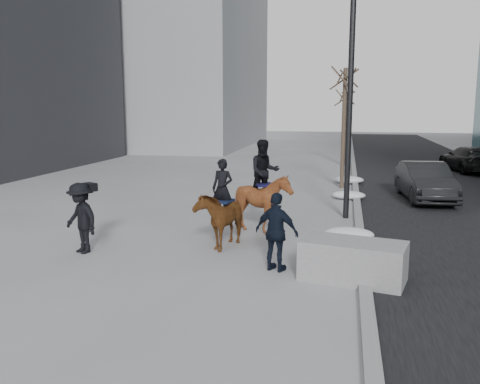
% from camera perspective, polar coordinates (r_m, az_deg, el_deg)
% --- Properties ---
extents(ground, '(120.00, 120.00, 0.00)m').
position_cam_1_polar(ground, '(11.78, -1.21, -8.19)').
color(ground, gray).
rests_on(ground, ground).
extents(road, '(8.00, 90.00, 0.01)m').
position_cam_1_polar(road, '(21.69, 23.52, -0.68)').
color(road, black).
rests_on(road, ground).
extents(curb, '(0.25, 90.00, 0.12)m').
position_cam_1_polar(curb, '(21.22, 12.90, -0.17)').
color(curb, gray).
rests_on(curb, ground).
extents(planter, '(2.29, 1.51, 0.84)m').
position_cam_1_polar(planter, '(10.92, 12.57, -7.56)').
color(planter, gray).
rests_on(planter, ground).
extents(car_near, '(1.93, 4.52, 1.45)m').
position_cam_1_polar(car_near, '(20.76, 20.08, 1.12)').
color(car_near, black).
rests_on(car_near, ground).
extents(car_far, '(2.77, 5.13, 1.41)m').
position_cam_1_polar(car_far, '(30.57, 24.36, 3.41)').
color(car_far, black).
rests_on(car_far, ground).
extents(tree_near, '(1.20, 1.20, 5.76)m').
position_cam_1_polar(tree_near, '(22.65, 11.58, 7.67)').
color(tree_near, '#3B2A23').
rests_on(tree_near, ground).
extents(tree_far, '(1.20, 1.20, 4.88)m').
position_cam_1_polar(tree_far, '(31.41, 11.66, 7.39)').
color(tree_far, '#3B2A23').
rests_on(tree_far, ground).
extents(mounted_left, '(1.13, 1.87, 2.26)m').
position_cam_1_polar(mounted_left, '(13.15, -2.10, -2.48)').
color(mounted_left, '#522210').
rests_on(mounted_left, ground).
extents(mounted_right, '(1.88, 1.98, 2.66)m').
position_cam_1_polar(mounted_right, '(14.53, 2.64, -0.41)').
color(mounted_right, '#491A0E').
rests_on(mounted_right, ground).
extents(feeder, '(1.11, 1.02, 1.75)m').
position_cam_1_polar(feeder, '(11.17, 4.14, -4.52)').
color(feeder, black).
rests_on(feeder, ground).
extents(camera_crew, '(1.31, 1.12, 1.75)m').
position_cam_1_polar(camera_crew, '(13.11, -17.42, -2.77)').
color(camera_crew, black).
rests_on(camera_crew, ground).
extents(lamppost, '(0.25, 0.93, 9.09)m').
position_cam_1_polar(lamppost, '(16.50, 12.39, 14.29)').
color(lamppost, black).
rests_on(lamppost, ground).
extents(snow_piles, '(1.39, 14.36, 0.35)m').
position_cam_1_polar(snow_piles, '(18.21, 12.12, -1.42)').
color(snow_piles, silver).
rests_on(snow_piles, ground).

